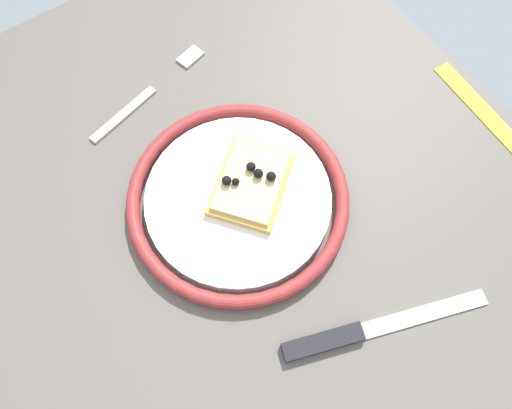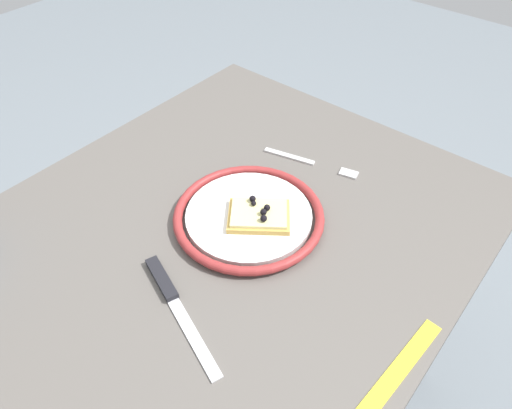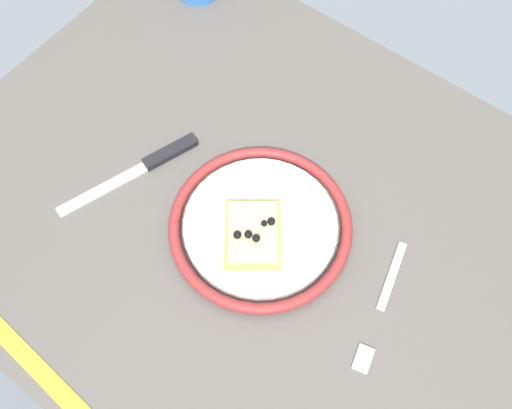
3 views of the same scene
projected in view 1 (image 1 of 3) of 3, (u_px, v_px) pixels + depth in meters
The scene contains 6 objects.
ground_plane at pixel (252, 334), 1.23m from camera, with size 6.00×6.00×0.00m, color slate.
dining_table at pixel (249, 263), 0.66m from camera, with size 0.94×0.79×0.71m.
plate at pixel (238, 199), 0.59m from camera, with size 0.27×0.27×0.02m.
pizza_slice_near at pixel (251, 183), 0.58m from camera, with size 0.13×0.13×0.03m.
knife at pixel (350, 335), 0.53m from camera, with size 0.10×0.23×0.01m.
fork at pixel (150, 92), 0.66m from camera, with size 0.07×0.20×0.00m.
Camera 1 is at (0.16, -0.10, 1.25)m, focal length 34.18 mm.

